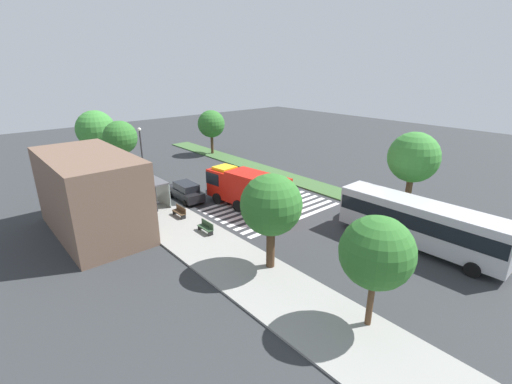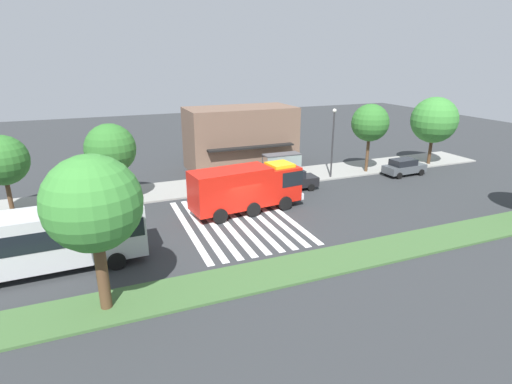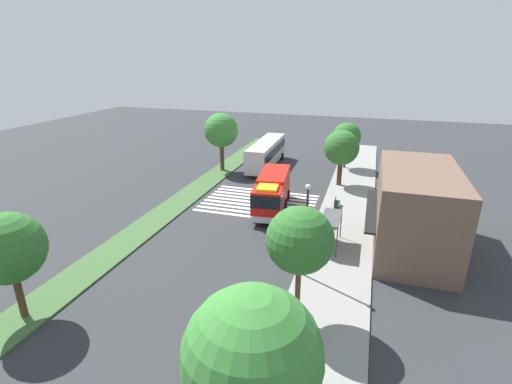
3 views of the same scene
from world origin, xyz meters
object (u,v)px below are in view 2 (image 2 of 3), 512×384
(bench_west_of_shelter, at_px, (199,185))
(bus_stop_shelter, at_px, (283,162))
(bench_near_shelter, at_px, (243,180))
(sidewalk_tree_east, at_px, (434,120))
(transit_bus, at_px, (30,239))
(fire_truck, at_px, (249,186))
(sidewalk_tree_center, at_px, (370,123))
(street_lamp, at_px, (333,138))
(sidewalk_tree_west, at_px, (110,149))
(parked_car_mid, at_px, (404,167))
(sidewalk_tree_far_west, at_px, (2,161))
(parked_car_west, at_px, (290,180))
(median_tree_far_west, at_px, (93,204))

(bench_west_of_shelter, bearing_deg, bus_stop_shelter, -0.04)
(bench_near_shelter, relative_size, sidewalk_tree_east, 0.22)
(bench_west_of_shelter, bearing_deg, transit_bus, -138.48)
(fire_truck, xyz_separation_m, transit_bus, (-14.29, -4.57, 0.10))
(bench_near_shelter, relative_size, sidewalk_tree_center, 0.24)
(street_lamp, distance_m, sidewalk_tree_west, 19.90)
(parked_car_mid, distance_m, sidewalk_tree_west, 27.55)
(sidewalk_tree_center, bearing_deg, sidewalk_tree_far_west, 180.00)
(parked_car_west, distance_m, parked_car_mid, 12.65)
(sidewalk_tree_west, bearing_deg, parked_car_west, -8.57)
(fire_truck, height_order, transit_bus, transit_bus)
(parked_car_mid, height_order, sidewalk_tree_east, sidewalk_tree_east)
(sidewalk_tree_far_west, relative_size, sidewalk_tree_center, 0.87)
(bench_west_of_shelter, bearing_deg, sidewalk_tree_east, -0.98)
(fire_truck, distance_m, sidewalk_tree_west, 11.15)
(bus_stop_shelter, distance_m, street_lamp, 5.27)
(sidewalk_tree_center, relative_size, sidewalk_tree_east, 0.95)
(parked_car_west, relative_size, median_tree_far_west, 0.66)
(sidewalk_tree_center, relative_size, median_tree_far_west, 0.93)
(transit_bus, height_order, sidewalk_tree_center, sidewalk_tree_center)
(bus_stop_shelter, relative_size, bench_west_of_shelter, 2.19)
(bench_near_shelter, bearing_deg, sidewalk_tree_east, -1.17)
(bench_near_shelter, height_order, sidewalk_tree_west, sidewalk_tree_west)
(fire_truck, height_order, bench_west_of_shelter, fire_truck)
(street_lamp, xyz_separation_m, sidewalk_tree_far_west, (-27.22, 0.40, 0.27))
(bench_near_shelter, xyz_separation_m, street_lamp, (8.76, -0.84, 3.40))
(bus_stop_shelter, xyz_separation_m, sidewalk_tree_east, (17.47, -0.43, 2.99))
(bench_near_shelter, bearing_deg, median_tree_far_west, -129.21)
(transit_bus, bearing_deg, bench_near_shelter, -148.20)
(parked_car_west, distance_m, bus_stop_shelter, 2.86)
(bench_near_shelter, bearing_deg, bench_west_of_shelter, 180.00)
(fire_truck, relative_size, street_lamp, 1.36)
(transit_bus, height_order, bench_west_of_shelter, transit_bus)
(parked_car_west, distance_m, sidewalk_tree_far_west, 22.27)
(street_lamp, distance_m, sidewalk_tree_center, 4.60)
(transit_bus, xyz_separation_m, street_lamp, (24.81, 9.69, 1.93))
(bus_stop_shelter, height_order, sidewalk_tree_center, sidewalk_tree_center)
(sidewalk_tree_far_west, distance_m, median_tree_far_west, 16.16)
(parked_car_mid, relative_size, sidewalk_tree_far_west, 0.75)
(fire_truck, xyz_separation_m, bench_west_of_shelter, (-2.39, 5.95, -1.37))
(bus_stop_shelter, bearing_deg, fire_truck, -134.10)
(sidewalk_tree_center, bearing_deg, bench_west_of_shelter, 178.55)
(sidewalk_tree_far_west, height_order, sidewalk_tree_west, sidewalk_tree_west)
(fire_truck, bearing_deg, street_lamp, 19.19)
(bus_stop_shelter, height_order, median_tree_far_west, median_tree_far_west)
(transit_bus, xyz_separation_m, bench_near_shelter, (16.05, 10.53, -1.47))
(parked_car_west, height_order, parked_car_mid, parked_car_west)
(sidewalk_tree_west, relative_size, sidewalk_tree_center, 0.93)
(fire_truck, bearing_deg, sidewalk_tree_west, 142.81)
(parked_car_west, relative_size, bench_near_shelter, 3.00)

